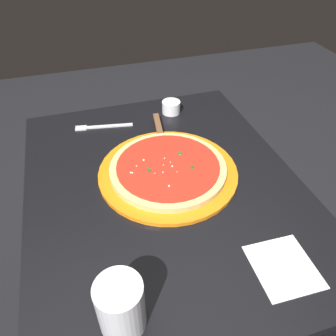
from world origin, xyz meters
name	(u,v)px	position (x,y,z in m)	size (l,w,h in m)	color
ground_plane	(165,313)	(0.00, 0.00, 0.00)	(5.00, 5.00, 0.00)	black
restaurant_table	(164,222)	(0.00, 0.00, 0.57)	(0.90, 0.71, 0.72)	black
serving_plate	(168,172)	(-0.04, 0.02, 0.73)	(0.38, 0.38, 0.01)	orange
pizza	(168,168)	(-0.04, 0.02, 0.74)	(0.32, 0.32, 0.02)	#DBB26B
pizza_server	(160,133)	(-0.21, 0.05, 0.74)	(0.22, 0.08, 0.01)	silver
cup_tall_drink	(121,306)	(0.33, -0.17, 0.78)	(0.08, 0.08, 0.12)	silver
cup_small_sauce	(171,107)	(-0.34, 0.13, 0.74)	(0.06, 0.06, 0.04)	silver
napkin_folded_right	(283,267)	(0.31, 0.16, 0.72)	(0.14, 0.13, 0.00)	white
fork	(101,127)	(-0.32, -0.12, 0.72)	(0.05, 0.19, 0.00)	silver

